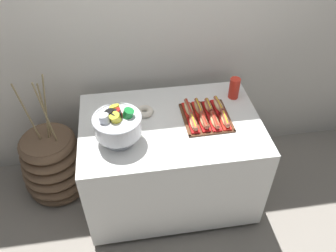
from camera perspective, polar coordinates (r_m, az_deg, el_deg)
The scene contains 16 objects.
ground_plane at distance 3.00m, azimuth 0.35°, elevation -10.97°, with size 10.00×10.00×0.00m, color gray.
back_wall at distance 2.63m, azimuth -1.60°, elevation 17.24°, with size 6.00×0.10×2.60m, color silver.
buffet_table at distance 2.68m, azimuth 0.39°, elevation -5.54°, with size 1.29×0.86×0.80m.
floor_vase at distance 2.99m, azimuth -18.47°, elevation -6.04°, with size 0.53×0.53×1.11m.
serving_tray at distance 2.47m, azimuth 6.35°, elevation 1.39°, with size 0.34×0.37×0.01m.
hot_dog_0 at distance 2.36m, azimuth 4.27°, elevation 0.40°, with size 0.06×0.17×0.06m.
hot_dog_1 at distance 2.38m, azimuth 6.03°, elevation 0.63°, with size 0.07×0.16×0.07m.
hot_dog_2 at distance 2.40m, azimuth 7.76°, elevation 0.76°, with size 0.07×0.18×0.06m.
hot_dog_3 at distance 2.42m, azimuth 9.47°, elevation 0.97°, with size 0.06×0.18×0.06m.
hot_dog_4 at distance 2.48m, azimuth 3.42°, elevation 2.89°, with size 0.07×0.19×0.06m.
hot_dog_5 at distance 2.50m, azimuth 5.10°, elevation 3.03°, with size 0.07×0.18×0.06m.
hot_dog_6 at distance 2.52m, azimuth 6.76°, elevation 3.21°, with size 0.06×0.16×0.06m.
hot_dog_7 at distance 2.54m, azimuth 8.40°, elevation 3.39°, with size 0.08×0.18×0.06m.
punch_bowl at distance 2.21m, azimuth -8.41°, elevation 0.34°, with size 0.32×0.32×0.26m.
cup_stack at distance 2.65m, azimuth 10.98°, elevation 6.21°, with size 0.08×0.08×0.16m.
donut at distance 2.48m, azimuth -3.89°, elevation 2.43°, with size 0.12×0.12×0.04m.
Camera 1 is at (-0.30, -1.80, 2.39)m, focal length 36.58 mm.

